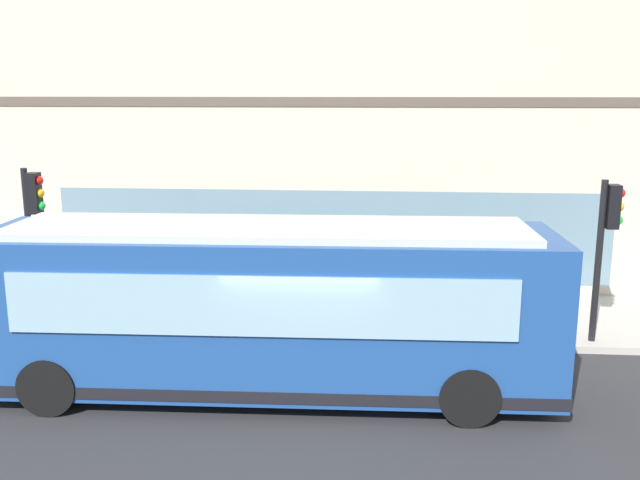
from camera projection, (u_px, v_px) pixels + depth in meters
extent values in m
plane|color=#2D2D30|center=(306.00, 399.00, 12.44)|extent=(120.00, 120.00, 0.00)
cube|color=#B2ADA3|center=(325.00, 314.00, 16.83)|extent=(3.86, 40.00, 0.15)
cube|color=beige|center=(339.00, 115.00, 21.41)|extent=(7.51, 20.66, 9.20)
cube|color=brown|center=(331.00, 102.00, 17.80)|extent=(0.36, 20.25, 0.24)
cube|color=slate|center=(330.00, 235.00, 18.44)|extent=(0.12, 14.46, 2.40)
cube|color=#1E478C|center=(269.00, 306.00, 12.45)|extent=(2.74, 10.06, 2.70)
cube|color=silver|center=(268.00, 229.00, 12.15)|extent=(2.34, 9.05, 0.12)
cube|color=#8CB2C6|center=(277.00, 267.00, 13.60)|extent=(0.26, 8.20, 1.00)
cube|color=#8CB2C6|center=(259.00, 306.00, 11.12)|extent=(0.26, 8.20, 1.00)
cube|color=black|center=(270.00, 368.00, 12.69)|extent=(2.78, 10.10, 0.20)
cylinder|color=black|center=(98.00, 338.00, 14.00)|extent=(0.32, 1.01, 1.00)
cylinder|color=black|center=(48.00, 386.00, 11.75)|extent=(0.32, 1.01, 1.00)
cylinder|color=black|center=(451.00, 345.00, 13.62)|extent=(0.32, 1.01, 1.00)
cylinder|color=black|center=(469.00, 396.00, 11.37)|extent=(0.32, 1.01, 1.00)
cylinder|color=black|center=(598.00, 262.00, 14.52)|extent=(0.14, 0.14, 3.43)
cube|color=black|center=(613.00, 207.00, 14.26)|extent=(0.32, 0.24, 0.90)
sphere|color=red|center=(620.00, 193.00, 14.19)|extent=(0.20, 0.20, 0.20)
sphere|color=yellow|center=(619.00, 207.00, 14.25)|extent=(0.20, 0.20, 0.20)
sphere|color=green|center=(618.00, 220.00, 14.31)|extent=(0.20, 0.20, 0.20)
cylinder|color=black|center=(31.00, 248.00, 15.58)|extent=(0.14, 0.14, 3.55)
cube|color=black|center=(34.00, 193.00, 15.30)|extent=(0.32, 0.24, 0.90)
sphere|color=red|center=(39.00, 180.00, 15.24)|extent=(0.20, 0.20, 0.20)
sphere|color=yellow|center=(40.00, 193.00, 15.29)|extent=(0.20, 0.20, 0.20)
sphere|color=green|center=(41.00, 206.00, 15.35)|extent=(0.20, 0.20, 0.20)
cylinder|color=red|center=(547.00, 325.00, 15.04)|extent=(0.24, 0.24, 0.55)
sphere|color=red|center=(548.00, 309.00, 14.96)|extent=(0.22, 0.22, 0.22)
cylinder|color=red|center=(555.00, 323.00, 15.01)|extent=(0.10, 0.12, 0.10)
cylinder|color=red|center=(545.00, 320.00, 15.19)|extent=(0.12, 0.10, 0.10)
cylinder|color=#B23338|center=(197.00, 304.00, 15.89)|extent=(0.14, 0.14, 0.88)
cylinder|color=#B23338|center=(195.00, 307.00, 15.71)|extent=(0.14, 0.14, 0.88)
cylinder|color=#3359A5|center=(195.00, 272.00, 15.63)|extent=(0.32, 0.32, 0.70)
sphere|color=brown|center=(194.00, 251.00, 15.53)|extent=(0.24, 0.24, 0.24)
cylinder|color=#99994C|center=(318.00, 304.00, 16.05)|extent=(0.14, 0.14, 0.79)
cylinder|color=#99994C|center=(315.00, 302.00, 16.21)|extent=(0.14, 0.14, 0.79)
cylinder|color=#3F8C4C|center=(317.00, 273.00, 15.98)|extent=(0.32, 0.32, 0.63)
sphere|color=#9E704C|center=(317.00, 255.00, 15.89)|extent=(0.22, 0.22, 0.22)
cylinder|color=black|center=(258.00, 290.00, 17.13)|extent=(0.14, 0.14, 0.84)
cylinder|color=black|center=(254.00, 291.00, 16.98)|extent=(0.14, 0.14, 0.84)
cylinder|color=gold|center=(255.00, 260.00, 16.90)|extent=(0.32, 0.32, 0.67)
sphere|color=brown|center=(255.00, 242.00, 16.80)|extent=(0.23, 0.23, 0.23)
cylinder|color=#3F8C4C|center=(494.00, 294.00, 16.70)|extent=(0.14, 0.14, 0.89)
cylinder|color=#3F8C4C|center=(495.00, 292.00, 16.87)|extent=(0.14, 0.14, 0.89)
cylinder|color=#8C3F8C|center=(496.00, 261.00, 16.62)|extent=(0.32, 0.32, 0.70)
sphere|color=#9E704C|center=(497.00, 241.00, 16.52)|extent=(0.24, 0.24, 0.24)
cube|color=#197233|center=(543.00, 296.00, 16.53)|extent=(0.44, 0.40, 0.90)
cube|color=#8CB2C6|center=(553.00, 289.00, 16.48)|extent=(0.35, 0.03, 0.30)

